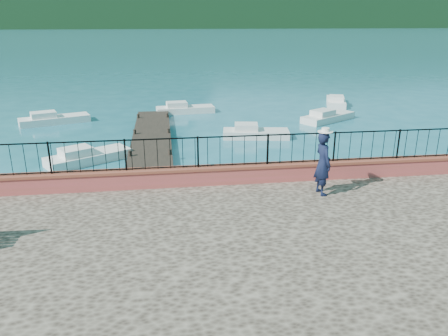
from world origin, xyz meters
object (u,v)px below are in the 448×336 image
object	(u,v)px
person	(323,163)
boat_0	(88,154)
boat_2	(328,115)
boat_4	(185,107)
boat_5	(336,99)
boat_3	(54,117)
boat_1	(256,130)

from	to	relation	value
person	boat_0	bearing A→B (deg)	38.22
person	boat_2	world-z (taller)	person
boat_4	boat_5	xyz separation A→B (m)	(11.39, 1.36, 0.00)
person	boat_4	size ratio (longest dim) A/B	0.49
boat_3	boat_1	bearing A→B (deg)	-44.35
boat_4	boat_5	world-z (taller)	same
boat_2	boat_1	bearing A→B (deg)	-179.97
boat_1	boat_5	distance (m)	11.67
boat_5	boat_4	bearing A→B (deg)	116.20
boat_3	boat_4	distance (m)	8.47
boat_0	boat_1	world-z (taller)	same
boat_2	boat_5	world-z (taller)	same
boat_1	boat_4	bearing A→B (deg)	124.80
boat_0	boat_4	world-z (taller)	same
boat_1	boat_3	distance (m)	12.72
boat_1	boat_2	world-z (taller)	same
boat_2	boat_4	size ratio (longest dim) A/B	1.00
person	boat_0	xyz separation A→B (m)	(-8.03, 7.87, -1.75)
person	boat_2	bearing A→B (deg)	-29.05
boat_0	boat_4	size ratio (longest dim) A/B	0.95
person	boat_1	distance (m)	11.18
boat_0	boat_3	bearing A→B (deg)	79.40
person	boat_5	bearing A→B (deg)	-30.30
person	boat_5	xyz separation A→B (m)	(8.30, 19.59, -1.75)
boat_3	boat_4	xyz separation A→B (m)	(8.21, 2.10, 0.00)
boat_3	boat_5	world-z (taller)	same
person	boat_3	distance (m)	19.77
boat_2	boat_5	distance (m)	5.74
person	boat_0	distance (m)	11.38
boat_2	boat_4	xyz separation A→B (m)	(-8.85, 3.78, 0.00)
person	boat_1	size ratio (longest dim) A/B	0.53
person	boat_4	xyz separation A→B (m)	(-3.09, 18.23, -1.75)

